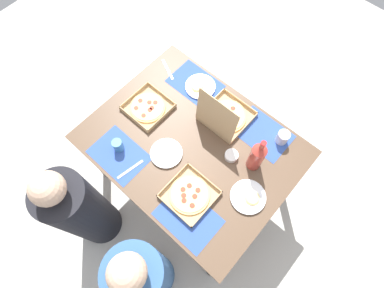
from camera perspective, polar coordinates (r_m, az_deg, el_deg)
name	(u,v)px	position (r m, az deg, el deg)	size (l,w,h in m)	color
ground_plane	(192,179)	(2.68, 0.00, -6.65)	(6.00, 6.00, 0.00)	beige
dining_table	(192,151)	(2.07, 0.00, -1.27)	(1.33, 1.04, 0.76)	#3F3328
placemat_near_left	(263,133)	(2.06, 13.18, 1.96)	(0.36, 0.26, 0.00)	#2D4C9E
placemat_near_right	(195,84)	(2.21, 0.60, 11.33)	(0.36, 0.26, 0.00)	#2D4C9E
placemat_far_left	(188,218)	(1.83, -0.73, -13.69)	(0.36, 0.26, 0.00)	#2D4C9E
placemat_far_right	(119,155)	(2.00, -13.59, -2.00)	(0.36, 0.26, 0.00)	#2D4C9E
pizza_box_corner_left	(148,107)	(2.11, -8.26, 6.93)	(0.28, 0.28, 0.04)	tan
pizza_box_corner_right	(225,116)	(2.02, 6.16, 5.25)	(0.30, 0.30, 0.33)	tan
pizza_box_edge_far	(190,195)	(1.85, -0.45, -9.51)	(0.28, 0.28, 0.04)	tan
plate_near_left	(166,153)	(1.94, -4.86, -1.76)	(0.21, 0.21, 0.02)	white
plate_near_right	(248,197)	(1.88, 10.57, -9.78)	(0.22, 0.22, 0.03)	white
plate_middle	(200,87)	(2.18, 1.53, 10.75)	(0.21, 0.21, 0.03)	white
soda_bottle	(257,156)	(1.84, 12.14, -2.25)	(0.09, 0.09, 0.32)	#B2382D
cup_spare	(118,145)	(1.97, -13.77, -0.25)	(0.06, 0.06, 0.09)	teal
cup_clear_right	(283,137)	(2.02, 16.71, 1.21)	(0.08, 0.08, 0.09)	silver
condiment_bowl	(231,156)	(1.94, 7.43, -2.20)	(0.09, 0.09, 0.04)	white
fork_by_near_right	(168,69)	(2.29, -4.62, 13.84)	(0.19, 0.02, 0.01)	#B7B7BC
fork_by_near_left	(130,169)	(1.94, -11.55, -4.71)	(0.19, 0.02, 0.01)	#B7B7BC
diner_left_seat	(144,275)	(2.06, -8.98, -23.16)	(0.32, 0.32, 1.17)	#33598C
diner_right_seat	(82,211)	(2.22, -19.99, -11.71)	(0.32, 0.32, 1.15)	black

